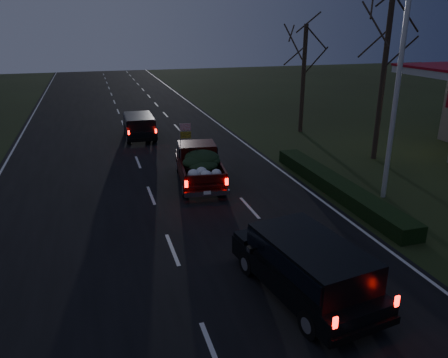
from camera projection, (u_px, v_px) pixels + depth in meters
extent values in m
plane|color=black|center=(172.00, 250.00, 14.29)|extent=(120.00, 120.00, 0.00)
cube|color=black|center=(172.00, 250.00, 14.28)|extent=(14.00, 120.00, 0.02)
cube|color=black|center=(336.00, 186.00, 19.02)|extent=(1.00, 10.00, 0.60)
cylinder|color=silver|center=(397.00, 91.00, 17.18)|extent=(0.20, 0.20, 9.00)
cylinder|color=black|center=(383.00, 80.00, 22.59)|extent=(0.28, 0.28, 8.50)
cylinder|color=black|center=(303.00, 80.00, 28.88)|extent=(0.28, 0.28, 7.00)
cube|color=#360907|center=(199.00, 171.00, 20.21)|extent=(2.38, 4.80, 0.51)
cube|color=#360907|center=(197.00, 152.00, 20.75)|extent=(1.87, 1.67, 0.83)
cube|color=black|center=(197.00, 150.00, 20.72)|extent=(1.95, 1.59, 0.51)
cube|color=#360907|center=(202.00, 174.00, 19.01)|extent=(2.00, 2.77, 0.06)
ellipsoid|color=black|center=(202.00, 161.00, 19.30)|extent=(1.66, 1.82, 0.55)
cylinder|color=gray|center=(180.00, 144.00, 19.63)|extent=(0.03, 0.03, 1.85)
cube|color=red|center=(185.00, 127.00, 19.41)|extent=(0.48, 0.08, 0.31)
cube|color=gold|center=(186.00, 135.00, 19.54)|extent=(0.48, 0.08, 0.31)
cube|color=black|center=(139.00, 130.00, 28.15)|extent=(1.85, 4.31, 0.54)
cube|color=black|center=(139.00, 121.00, 27.74)|extent=(1.73, 3.15, 0.71)
cube|color=black|center=(139.00, 120.00, 27.72)|extent=(1.81, 3.06, 0.43)
cube|color=black|center=(304.00, 274.00, 11.77)|extent=(2.66, 4.97, 0.59)
cube|color=black|center=(311.00, 256.00, 11.33)|extent=(2.35, 3.69, 0.79)
cube|color=black|center=(311.00, 254.00, 11.31)|extent=(2.43, 3.60, 0.47)
cube|color=black|center=(250.00, 250.00, 11.91)|extent=(0.13, 0.23, 0.16)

